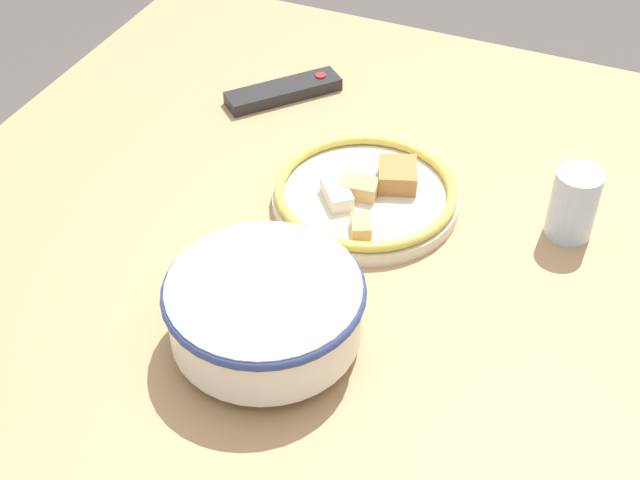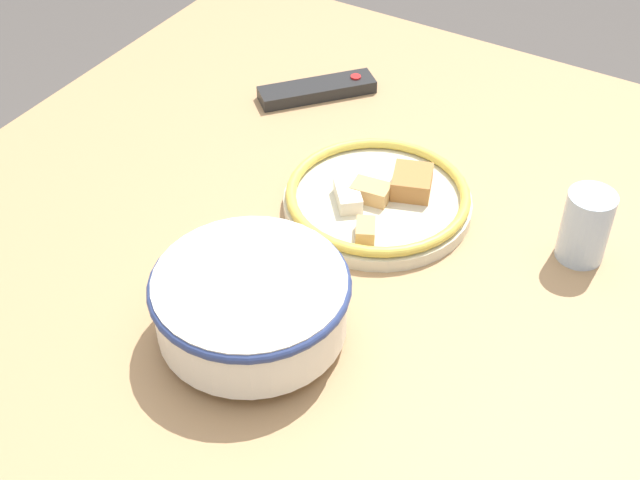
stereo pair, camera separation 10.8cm
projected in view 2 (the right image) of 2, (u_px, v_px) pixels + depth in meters
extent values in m
cube|color=tan|center=(293.00, 242.00, 1.17)|extent=(1.18, 1.00, 0.04)
cylinder|color=tan|center=(256.00, 162.00, 1.91)|extent=(0.06, 0.06, 0.68)
cylinder|color=silver|center=(253.00, 330.00, 1.02)|extent=(0.10, 0.10, 0.02)
cylinder|color=silver|center=(251.00, 303.00, 0.99)|extent=(0.21, 0.21, 0.07)
cylinder|color=#9E4C1E|center=(251.00, 306.00, 0.99)|extent=(0.19, 0.19, 0.06)
torus|color=navy|center=(250.00, 285.00, 0.97)|extent=(0.22, 0.22, 0.01)
cylinder|color=beige|center=(377.00, 203.00, 1.19)|extent=(0.25, 0.25, 0.02)
torus|color=gold|center=(378.00, 194.00, 1.18)|extent=(0.24, 0.24, 0.01)
cube|color=#B2753D|center=(412.00, 182.00, 1.18)|extent=(0.07, 0.07, 0.03)
cube|color=tan|center=(365.00, 230.00, 1.12)|extent=(0.04, 0.04, 0.02)
cube|color=silver|center=(348.00, 196.00, 1.17)|extent=(0.06, 0.06, 0.02)
cube|color=tan|center=(371.00, 192.00, 1.17)|extent=(0.04, 0.05, 0.02)
cube|color=black|center=(317.00, 90.00, 1.40)|extent=(0.17, 0.16, 0.02)
cylinder|color=red|center=(356.00, 77.00, 1.40)|extent=(0.02, 0.02, 0.00)
cylinder|color=silver|center=(586.00, 226.00, 1.09)|extent=(0.06, 0.06, 0.10)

